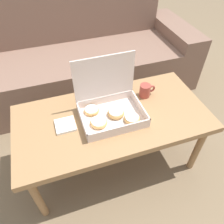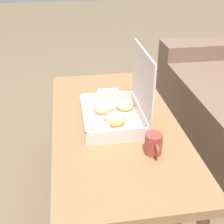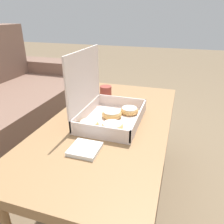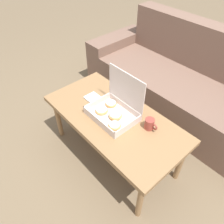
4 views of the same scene
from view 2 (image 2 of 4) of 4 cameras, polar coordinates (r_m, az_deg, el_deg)
The scene contains 5 objects.
ground_plane at distance 1.79m, azimuth 6.37°, elevation -14.58°, with size 12.00×12.00×0.00m, color #756047.
coffee_table at distance 1.49m, azimuth 0.55°, elevation -3.36°, with size 1.17×0.58×0.48m.
pastry_box at distance 1.45m, azimuth 1.10°, elevation 0.56°, with size 0.37×0.28×0.34m.
coffee_mug at distance 1.25m, azimuth 7.62°, elevation -5.86°, with size 0.11×0.07×0.09m.
napkin_stack at distance 1.71m, azimuth -0.62°, elevation 3.29°, with size 0.11×0.11×0.02m.
Camera 2 is at (1.24, -0.39, 1.24)m, focal length 50.00 mm.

